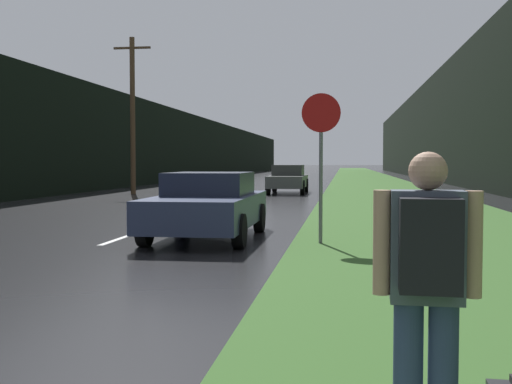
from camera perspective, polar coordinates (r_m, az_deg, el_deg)
name	(u,v)px	position (r m, az deg, el deg)	size (l,w,h in m)	color
grass_verge	(378,187)	(39.04, 10.79, 0.40)	(6.00, 240.00, 0.02)	#386028
lane_stripe_c	(127,236)	(13.65, -11.39, -3.86)	(0.12, 3.00, 0.01)	silver
lane_stripe_d	(201,211)	(20.36, -4.90, -1.66)	(0.12, 3.00, 0.01)	silver
treeline_far_side	(165,145)	(50.93, -8.13, 4.12)	(2.00, 140.00, 5.66)	black
treeline_near_side	(454,125)	(49.68, 17.19, 5.74)	(2.00, 140.00, 8.56)	black
utility_pole_far	(133,113)	(31.33, -10.91, 6.88)	(1.80, 0.24, 7.45)	#4C3823
stop_sign	(321,150)	(12.07, 5.79, 3.72)	(0.73, 0.07, 2.83)	slate
hitchhiker_with_backpack	(427,283)	(3.47, 14.97, -7.79)	(0.56, 0.41, 1.61)	navy
car_passing_near	(208,205)	(13.01, -4.29, -1.14)	(1.95, 4.41, 1.33)	#2D3856
car_passing_far	(288,179)	(31.53, 2.86, 1.18)	(1.82, 4.58, 1.39)	#4C514C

